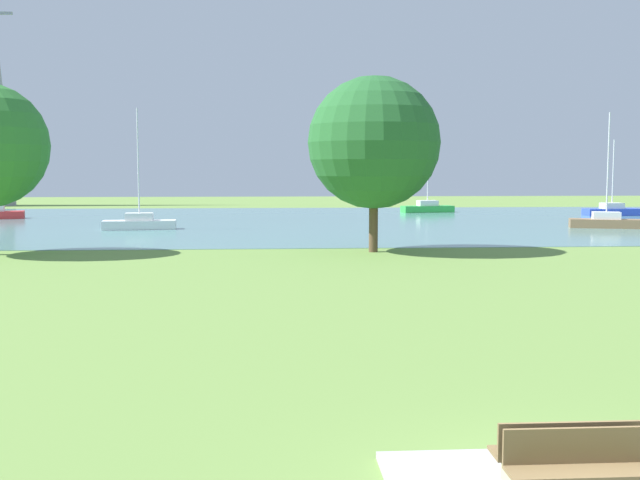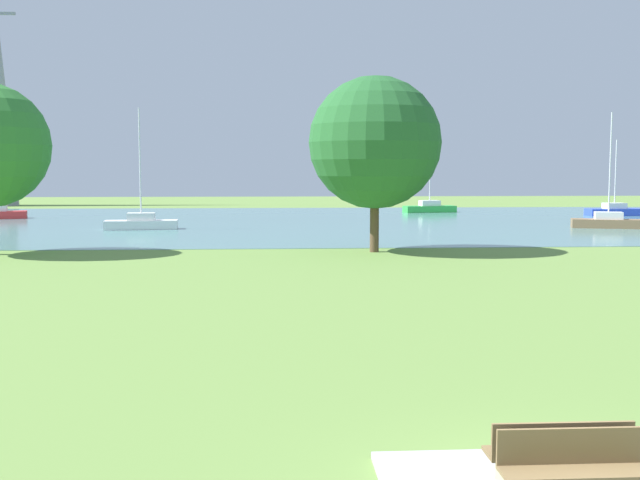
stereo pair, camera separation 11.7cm
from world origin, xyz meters
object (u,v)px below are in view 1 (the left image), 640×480
at_px(bench_facing_inland, 580,475).
at_px(sailboat_green, 427,208).
at_px(sailboat_blue, 612,210).
at_px(sailboat_brown, 606,221).
at_px(bench_facing_water, 563,458).
at_px(tree_west_far, 374,143).
at_px(sailboat_white, 139,222).

bearing_deg(bench_facing_inland, sailboat_green, 80.00).
bearing_deg(sailboat_blue, sailboat_brown, -115.92).
distance_m(bench_facing_water, bench_facing_inland, 0.54).
relative_size(sailboat_blue, tree_west_far, 0.76).
height_order(sailboat_brown, tree_west_far, tree_west_far).
xyz_separation_m(bench_facing_inland, sailboat_brown, (19.33, 42.46, 0.00)).
relative_size(bench_facing_inland, sailboat_white, 0.22).
bearing_deg(sailboat_brown, bench_facing_water, -114.76).
height_order(bench_facing_inland, sailboat_green, sailboat_green).
height_order(sailboat_white, sailboat_brown, sailboat_white).
distance_m(sailboat_brown, tree_west_far, 23.19).
xyz_separation_m(bench_facing_inland, tree_west_far, (1.36, 28.63, 4.87)).
bearing_deg(sailboat_brown, sailboat_green, 113.79).
xyz_separation_m(sailboat_white, sailboat_green, (23.33, 18.37, -0.03)).
xyz_separation_m(sailboat_white, sailboat_brown, (31.79, -0.81, -0.00)).
bearing_deg(sailboat_white, bench_facing_water, -73.74).
bearing_deg(sailboat_brown, sailboat_blue, 64.08).
distance_m(sailboat_brown, sailboat_blue, 14.70).
height_order(sailboat_green, sailboat_brown, sailboat_brown).
xyz_separation_m(bench_facing_water, sailboat_white, (-12.46, 42.73, 0.01)).
distance_m(bench_facing_water, tree_west_far, 28.54).
bearing_deg(sailboat_brown, tree_west_far, -142.42).
bearing_deg(sailboat_green, sailboat_blue, -21.85).
bearing_deg(bench_facing_water, sailboat_brown, 65.24).
height_order(sailboat_brown, sailboat_blue, sailboat_brown).
bearing_deg(sailboat_brown, sailboat_white, 178.53).
distance_m(bench_facing_inland, sailboat_brown, 46.65).
height_order(bench_facing_water, sailboat_brown, sailboat_brown).
bearing_deg(tree_west_far, bench_facing_inland, -92.72).
distance_m(sailboat_green, tree_west_far, 34.70).
distance_m(bench_facing_water, sailboat_blue, 60.86).
bearing_deg(bench_facing_inland, bench_facing_water, 90.00).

